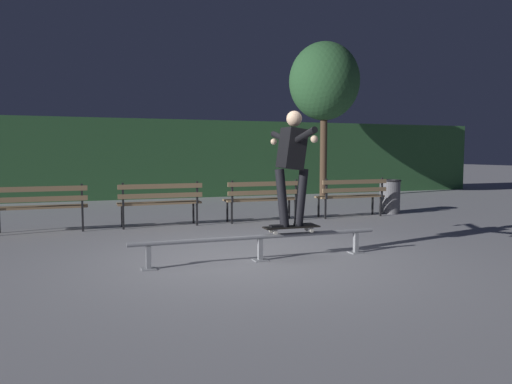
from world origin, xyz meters
TOP-DOWN VIEW (x-y plane):
  - ground_plane at (0.00, 0.00)m, footprint 90.00×90.00m
  - hedge_backdrop at (0.00, 9.63)m, footprint 24.00×1.20m
  - grind_rail at (-0.00, -0.21)m, footprint 3.44×0.18m
  - skateboard at (0.45, -0.21)m, footprint 0.78×0.20m
  - skateboarder at (0.46, -0.21)m, footprint 0.62×1.41m
  - park_bench_leftmost at (-2.94, 3.20)m, footprint 1.60×0.42m
  - park_bench_left_center at (-0.81, 3.20)m, footprint 1.60×0.42m
  - park_bench_right_center at (1.31, 3.20)m, footprint 1.60×0.42m
  - park_bench_rightmost at (3.43, 3.20)m, footprint 1.60×0.42m
  - tree_far_right at (4.92, 7.42)m, footprint 2.19×2.19m
  - trash_can at (4.66, 3.52)m, footprint 0.52×0.52m

SIDE VIEW (x-z plane):
  - ground_plane at x=0.00m, z-range 0.00..0.00m
  - grind_rail at x=0.00m, z-range 0.09..0.44m
  - trash_can at x=4.66m, z-range 0.01..0.81m
  - skateboard at x=0.45m, z-range 0.38..0.47m
  - park_bench_leftmost at x=-2.94m, z-range 0.10..0.98m
  - park_bench_left_center at x=-0.81m, z-range 0.10..0.98m
  - park_bench_right_center at x=1.31m, z-range 0.10..0.98m
  - park_bench_rightmost at x=3.43m, z-range 0.10..0.98m
  - hedge_backdrop at x=0.00m, z-range 0.00..2.50m
  - skateboarder at x=0.46m, z-range 0.58..2.14m
  - tree_far_right at x=4.92m, z-range 1.20..6.07m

